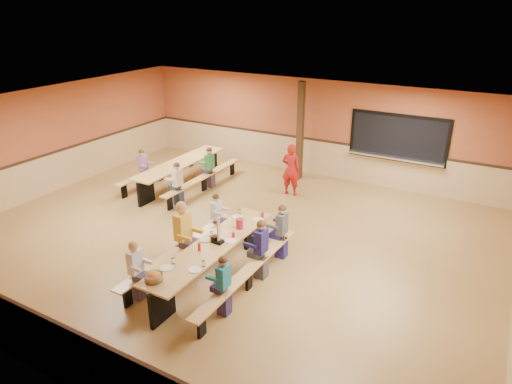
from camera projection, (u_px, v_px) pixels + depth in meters
The scene contains 23 objects.
ground at pixel (228, 237), 10.79m from camera, with size 12.00×12.00×0.00m, color olive.
room_envelope at pixel (228, 210), 10.53m from camera, with size 12.04×10.04×3.02m.
kitchen_pass_through at pixel (398, 140), 13.02m from camera, with size 2.78×0.28×1.38m.
structural_post at pixel (300, 131), 13.84m from camera, with size 0.18×0.18×3.00m, color #312110.
cafeteria_table_main at pixel (213, 254), 9.01m from camera, with size 1.91×3.70×0.74m.
cafeteria_table_second at pixel (181, 169), 13.61m from camera, with size 1.91×3.70×0.74m.
seated_child_white_left at pixel (136, 271), 8.34m from camera, with size 0.36×0.29×1.18m, color silver, non-canonical shape.
seated_adult_yellow at pixel (183, 234), 9.42m from camera, with size 0.46×0.38×1.40m, color gold, non-canonical shape.
seated_child_grey_left at pixel (216, 218), 10.45m from camera, with size 0.33×0.27×1.13m, color silver, non-canonical shape.
seated_child_teal_right at pixel (224, 286), 7.92m from camera, with size 0.34×0.28×1.15m, color #1D6D87, non-canonical shape.
seated_child_navy_right at pixel (261, 250), 8.98m from camera, with size 0.39×0.32×1.25m, color #1E1953, non-canonical shape.
seated_child_char_right at pixel (282, 232), 9.72m from camera, with size 0.37×0.30×1.21m, color #43454B, non-canonical shape.
seated_child_purple_sec at pixel (143, 169), 13.38m from camera, with size 0.35×0.29×1.18m, color #885A88, non-canonical shape.
seated_child_green_sec at pixel (210, 168), 13.46m from camera, with size 0.37×0.30×1.21m, color #307B41, non-canonical shape.
seated_child_tan_sec at pixel (178, 184), 12.26m from camera, with size 0.36×0.30×1.20m, color beige, non-canonical shape.
standing_woman at pixel (291, 170), 12.89m from camera, with size 0.55×0.36×1.50m, color #AA1613.
punch_pitcher at pixel (240, 224), 9.54m from camera, with size 0.16×0.16×0.22m, color #B1172A.
chip_bowl at pixel (154, 277), 7.76m from camera, with size 0.32×0.32×0.15m, color orange, non-canonical shape.
napkin_dispenser at pixel (215, 239), 9.02m from camera, with size 0.10×0.14×0.13m, color black.
condiment_mustard at pixel (211, 238), 9.00m from camera, with size 0.06×0.06×0.17m, color yellow.
condiment_ketchup at pixel (199, 247), 8.68m from camera, with size 0.06×0.06×0.17m, color #B2140F.
table_paddle at pixel (219, 237), 8.94m from camera, with size 0.16×0.16×0.56m.
place_settings at pixel (212, 242), 8.91m from camera, with size 0.65×3.30×0.11m, color beige, non-canonical shape.
Camera 1 is at (5.27, -7.98, 5.15)m, focal length 32.00 mm.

